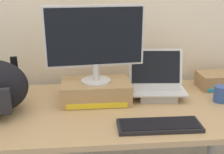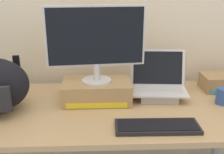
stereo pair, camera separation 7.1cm
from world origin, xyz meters
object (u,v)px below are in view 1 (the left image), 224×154
at_px(external_keyboard, 159,125).
at_px(toner_box_cyan, 222,80).
at_px(open_laptop, 156,87).
at_px(toner_box_yellow, 96,91).
at_px(desktop_monitor, 95,41).
at_px(coffee_mug, 221,94).

bearing_deg(external_keyboard, toner_box_cyan, 42.60).
bearing_deg(external_keyboard, open_laptop, 79.37).
xyz_separation_m(external_keyboard, toner_box_cyan, (0.56, 0.50, 0.04)).
bearing_deg(toner_box_yellow, open_laptop, 5.89).
distance_m(desktop_monitor, coffee_mug, 0.81).
bearing_deg(external_keyboard, desktop_monitor, 131.18).
bearing_deg(toner_box_cyan, toner_box_yellow, -170.37).
bearing_deg(open_laptop, coffee_mug, -13.55).
distance_m(toner_box_yellow, open_laptop, 0.38).
distance_m(open_laptop, external_keyboard, 0.40).
bearing_deg(external_keyboard, toner_box_yellow, 131.10).
bearing_deg(open_laptop, desktop_monitor, -169.40).
height_order(desktop_monitor, toner_box_cyan, desktop_monitor).
height_order(toner_box_yellow, external_keyboard, toner_box_yellow).
relative_size(external_keyboard, coffee_mug, 3.43).
bearing_deg(coffee_mug, open_laptop, 161.92).
bearing_deg(toner_box_cyan, open_laptop, -167.46).
relative_size(desktop_monitor, open_laptop, 1.58).
bearing_deg(toner_box_yellow, toner_box_cyan, 9.63).
xyz_separation_m(external_keyboard, coffee_mug, (0.44, 0.27, 0.04)).
xyz_separation_m(desktop_monitor, open_laptop, (0.38, 0.04, -0.31)).
xyz_separation_m(open_laptop, external_keyboard, (-0.08, -0.39, -0.05)).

